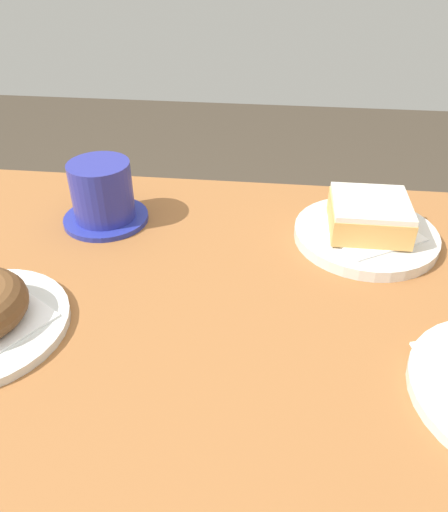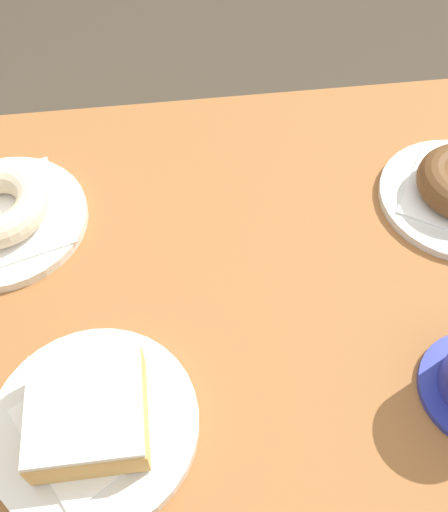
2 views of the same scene
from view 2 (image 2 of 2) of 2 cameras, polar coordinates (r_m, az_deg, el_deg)
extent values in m
plane|color=#40362A|center=(1.32, 3.57, -19.81)|extent=(6.00, 6.00, 0.00)
cube|color=#955C30|center=(0.67, 6.61, -2.96)|extent=(0.96, 0.62, 0.05)
cylinder|color=brown|center=(1.14, -17.93, -4.48)|extent=(0.06, 0.06, 0.68)
cylinder|color=silver|center=(0.73, -20.93, 3.29)|extent=(0.20, 0.20, 0.01)
cube|color=white|center=(0.72, -21.10, 3.66)|extent=(0.18, 0.18, 0.00)
cylinder|color=silver|center=(0.57, -12.60, -15.89)|extent=(0.19, 0.19, 0.02)
cube|color=white|center=(0.56, -12.78, -15.56)|extent=(0.16, 0.16, 0.00)
cube|color=tan|center=(0.54, -13.15, -14.85)|extent=(0.10, 0.10, 0.04)
cube|color=silver|center=(0.52, -13.60, -14.00)|extent=(0.10, 0.10, 0.01)
cylinder|color=tan|center=(0.52, -13.63, -13.93)|extent=(0.02, 0.02, 0.00)
camera|label=1|loc=(0.81, -6.40, 42.38)|focal=34.56mm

